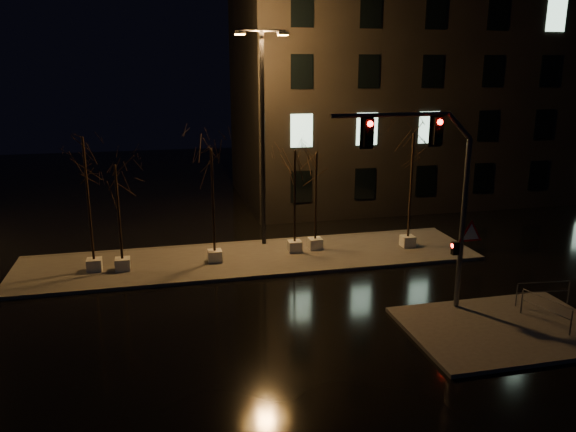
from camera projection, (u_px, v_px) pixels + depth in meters
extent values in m
plane|color=black|center=(278.00, 310.00, 21.58)|extent=(90.00, 90.00, 0.00)
cube|color=#494641|center=(252.00, 258.00, 27.21)|extent=(22.00, 5.00, 0.15)
cube|color=#494641|center=(505.00, 329.00, 19.92)|extent=(7.00, 5.00, 0.15)
cube|color=black|center=(417.00, 90.00, 39.66)|extent=(25.00, 12.00, 15.00)
cube|color=beige|center=(94.00, 265.00, 25.32)|extent=(0.65, 0.65, 0.55)
cylinder|color=black|center=(88.00, 200.00, 24.54)|extent=(0.11, 0.11, 5.49)
cube|color=beige|center=(123.00, 264.00, 25.40)|extent=(0.65, 0.65, 0.55)
cylinder|color=black|center=(119.00, 212.00, 24.77)|extent=(0.11, 0.11, 4.28)
cube|color=beige|center=(215.00, 256.00, 26.49)|extent=(0.65, 0.65, 0.55)
cylinder|color=black|center=(213.00, 200.00, 25.80)|extent=(0.11, 0.11, 4.83)
cube|color=beige|center=(295.00, 246.00, 27.90)|extent=(0.65, 0.65, 0.55)
cylinder|color=black|center=(295.00, 197.00, 27.25)|extent=(0.11, 0.11, 4.53)
cube|color=beige|center=(315.00, 243.00, 28.34)|extent=(0.65, 0.65, 0.55)
cylinder|color=black|center=(316.00, 197.00, 27.71)|extent=(0.11, 0.11, 4.32)
cube|color=beige|center=(408.00, 241.00, 28.73)|extent=(0.65, 0.65, 0.55)
cylinder|color=black|center=(411.00, 186.00, 27.98)|extent=(0.11, 0.11, 5.24)
cylinder|color=#52555A|center=(463.00, 226.00, 20.77)|extent=(0.19, 0.19, 6.44)
cylinder|color=#52555A|center=(392.00, 115.00, 19.00)|extent=(4.30, 0.20, 0.15)
cube|color=black|center=(438.00, 131.00, 19.56)|extent=(0.32, 0.24, 0.97)
cube|color=black|center=(368.00, 133.00, 18.96)|extent=(0.32, 0.24, 0.97)
cube|color=black|center=(455.00, 248.00, 20.94)|extent=(0.24, 0.20, 0.48)
cone|color=red|center=(470.00, 234.00, 20.88)|extent=(1.12, 0.05, 1.12)
sphere|color=#FF0C07|center=(471.00, 121.00, 19.78)|extent=(0.19, 0.19, 0.19)
cylinder|color=black|center=(263.00, 142.00, 27.88)|extent=(0.21, 0.21, 10.58)
cylinder|color=black|center=(262.00, 30.00, 26.51)|extent=(2.33, 0.28, 0.11)
cube|color=#FF9C32|center=(240.00, 33.00, 26.25)|extent=(0.55, 0.33, 0.21)
cube|color=#FF9C32|center=(283.00, 34.00, 26.86)|extent=(0.55, 0.33, 0.21)
cylinder|color=#52555A|center=(517.00, 295.00, 21.50)|extent=(0.05, 0.05, 0.88)
cylinder|color=#52555A|center=(569.00, 293.00, 21.77)|extent=(0.05, 0.05, 0.88)
cylinder|color=#52555A|center=(544.00, 282.00, 21.51)|extent=(2.14, 0.26, 0.04)
cylinder|color=#52555A|center=(543.00, 292.00, 21.61)|extent=(2.14, 0.26, 0.04)
cylinder|color=#52555A|center=(571.00, 323.00, 19.15)|extent=(0.05, 0.05, 0.91)
cylinder|color=#52555A|center=(522.00, 302.00, 20.88)|extent=(0.05, 0.05, 0.91)
cylinder|color=#52555A|center=(547.00, 299.00, 19.88)|extent=(0.57, 1.97, 0.04)
cylinder|color=#52555A|center=(546.00, 309.00, 19.99)|extent=(0.57, 1.97, 0.04)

